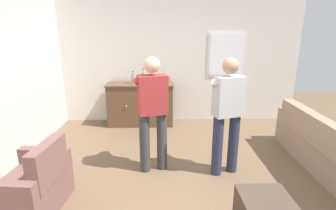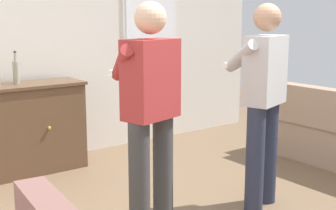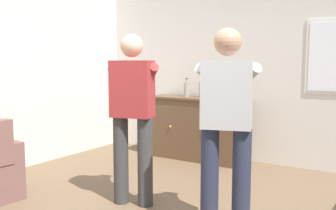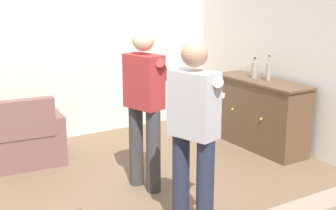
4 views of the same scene
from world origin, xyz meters
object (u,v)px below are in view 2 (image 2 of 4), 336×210
object	(u,v)px
person_standing_right	(263,97)
person_standing_left	(150,110)
sideboard_cabinet	(14,130)
bottle_liquor_amber	(16,72)

from	to	relation	value
person_standing_right	person_standing_left	bearing A→B (deg)	174.09
person_standing_right	sideboard_cabinet	bearing A→B (deg)	124.14
sideboard_cabinet	person_standing_right	xyz separation A→B (m)	(1.37, -2.02, 0.48)
person_standing_left	person_standing_right	bearing A→B (deg)	-5.91
sideboard_cabinet	bottle_liquor_amber	size ratio (longest dim) A/B	4.39
bottle_liquor_amber	person_standing_left	distance (m)	1.98
person_standing_left	person_standing_right	distance (m)	1.04
sideboard_cabinet	person_standing_right	bearing A→B (deg)	-55.86
person_standing_left	person_standing_right	world-z (taller)	same
sideboard_cabinet	person_standing_left	xyz separation A→B (m)	(0.33, -1.91, 0.48)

